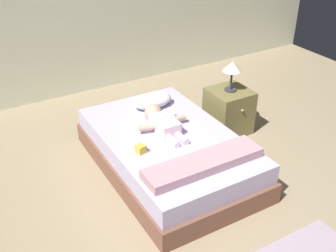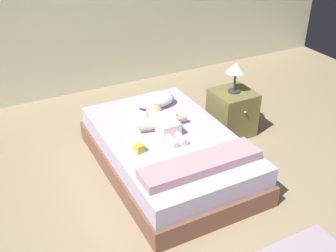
{
  "view_description": "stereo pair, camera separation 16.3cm",
  "coord_description": "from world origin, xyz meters",
  "px_view_note": "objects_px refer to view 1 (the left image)",
  "views": [
    {
      "loc": [
        -1.66,
        -2.22,
        2.53
      ],
      "look_at": [
        0.06,
        0.76,
        0.51
      ],
      "focal_mm": 43.7,
      "sensor_mm": 36.0,
      "label": 1
    },
    {
      "loc": [
        -1.52,
        -2.3,
        2.53
      ],
      "look_at": [
        0.06,
        0.76,
        0.51
      ],
      "focal_mm": 43.7,
      "sensor_mm": 36.0,
      "label": 2
    }
  ],
  "objects_px": {
    "bed": "(168,152)",
    "nightstand": "(229,111)",
    "baby": "(161,121)",
    "toothbrush": "(176,117)",
    "lamp": "(232,68)",
    "toy_block": "(141,149)",
    "pillow": "(152,101)"
  },
  "relations": [
    {
      "from": "toothbrush",
      "to": "nightstand",
      "type": "xyz_separation_m",
      "value": [
        0.75,
        0.04,
        -0.15
      ]
    },
    {
      "from": "bed",
      "to": "nightstand",
      "type": "height_order",
      "value": "nightstand"
    },
    {
      "from": "pillow",
      "to": "toothbrush",
      "type": "xyz_separation_m",
      "value": [
        0.1,
        -0.34,
        -0.07
      ]
    },
    {
      "from": "bed",
      "to": "baby",
      "type": "distance_m",
      "value": 0.32
    },
    {
      "from": "toothbrush",
      "to": "toy_block",
      "type": "relative_size",
      "value": 1.43
    },
    {
      "from": "bed",
      "to": "baby",
      "type": "bearing_deg",
      "value": 86.55
    },
    {
      "from": "lamp",
      "to": "toy_block",
      "type": "xyz_separation_m",
      "value": [
        -1.37,
        -0.45,
        -0.35
      ]
    },
    {
      "from": "nightstand",
      "to": "lamp",
      "type": "bearing_deg",
      "value": 90.0
    },
    {
      "from": "bed",
      "to": "baby",
      "type": "relative_size",
      "value": 2.95
    },
    {
      "from": "nightstand",
      "to": "lamp",
      "type": "height_order",
      "value": "lamp"
    },
    {
      "from": "pillow",
      "to": "baby",
      "type": "relative_size",
      "value": 0.69
    },
    {
      "from": "pillow",
      "to": "nightstand",
      "type": "relative_size",
      "value": 0.87
    },
    {
      "from": "bed",
      "to": "lamp",
      "type": "xyz_separation_m",
      "value": [
        1.0,
        0.31,
        0.6
      ]
    },
    {
      "from": "baby",
      "to": "nightstand",
      "type": "bearing_deg",
      "value": 8.95
    },
    {
      "from": "toothbrush",
      "to": "toy_block",
      "type": "distance_m",
      "value": 0.75
    },
    {
      "from": "baby",
      "to": "toothbrush",
      "type": "relative_size",
      "value": 4.96
    },
    {
      "from": "toothbrush",
      "to": "pillow",
      "type": "bearing_deg",
      "value": 106.48
    },
    {
      "from": "nightstand",
      "to": "toy_block",
      "type": "bearing_deg",
      "value": -161.7
    },
    {
      "from": "bed",
      "to": "pillow",
      "type": "distance_m",
      "value": 0.68
    },
    {
      "from": "nightstand",
      "to": "lamp",
      "type": "xyz_separation_m",
      "value": [
        -0.0,
        0.0,
        0.54
      ]
    },
    {
      "from": "bed",
      "to": "toy_block",
      "type": "xyz_separation_m",
      "value": [
        -0.38,
        -0.15,
        0.25
      ]
    },
    {
      "from": "toothbrush",
      "to": "nightstand",
      "type": "height_order",
      "value": "nightstand"
    },
    {
      "from": "bed",
      "to": "pillow",
      "type": "bearing_deg",
      "value": 76.17
    },
    {
      "from": "toothbrush",
      "to": "lamp",
      "type": "relative_size",
      "value": 0.38
    },
    {
      "from": "baby",
      "to": "toy_block",
      "type": "distance_m",
      "value": 0.49
    },
    {
      "from": "bed",
      "to": "nightstand",
      "type": "relative_size",
      "value": 3.75
    },
    {
      "from": "pillow",
      "to": "nightstand",
      "type": "distance_m",
      "value": 0.92
    },
    {
      "from": "baby",
      "to": "toothbrush",
      "type": "xyz_separation_m",
      "value": [
        0.24,
        0.11,
        -0.07
      ]
    },
    {
      "from": "toothbrush",
      "to": "nightstand",
      "type": "distance_m",
      "value": 0.76
    },
    {
      "from": "toy_block",
      "to": "lamp",
      "type": "bearing_deg",
      "value": 18.3
    },
    {
      "from": "baby",
      "to": "toothbrush",
      "type": "height_order",
      "value": "baby"
    },
    {
      "from": "toothbrush",
      "to": "nightstand",
      "type": "relative_size",
      "value": 0.26
    }
  ]
}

